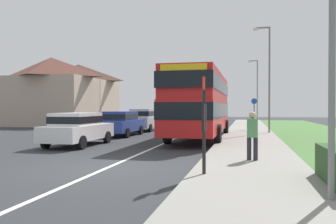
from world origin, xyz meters
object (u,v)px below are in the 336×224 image
(pedestrian_at_stop, at_px, (252,133))
(street_lamp_far, at_px, (256,87))
(double_decker_bus, at_px, (201,102))
(parked_car_white, at_px, (78,127))
(parked_car_silver, at_px, (144,119))
(bus_stop_sign, at_px, (204,118))
(street_lamp_mid, at_px, (268,73))
(parked_car_blue, at_px, (121,122))
(cycle_route_sign, at_px, (254,112))

(pedestrian_at_stop, height_order, street_lamp_far, street_lamp_far)
(double_decker_bus, bearing_deg, parked_car_white, -136.06)
(parked_car_silver, bearing_deg, double_decker_bus, -48.05)
(bus_stop_sign, height_order, street_lamp_mid, street_lamp_mid)
(parked_car_blue, bearing_deg, bus_stop_sign, -60.94)
(parked_car_white, relative_size, street_lamp_far, 0.61)
(parked_car_blue, relative_size, parked_car_silver, 1.13)
(parked_car_blue, xyz_separation_m, cycle_route_sign, (8.33, 6.80, 0.56))
(street_lamp_far, bearing_deg, bus_stop_sign, -93.70)
(parked_car_white, bearing_deg, pedestrian_at_stop, -24.68)
(parked_car_white, xyz_separation_m, bus_stop_sign, (6.71, -6.27, 0.68))
(pedestrian_at_stop, distance_m, street_lamp_far, 30.57)
(parked_car_silver, bearing_deg, pedestrian_at_stop, -61.07)
(parked_car_silver, height_order, street_lamp_far, street_lamp_far)
(double_decker_bus, bearing_deg, pedestrian_at_stop, -72.13)
(parked_car_blue, xyz_separation_m, bus_stop_sign, (6.72, -12.10, 0.67))
(parked_car_blue, bearing_deg, pedestrian_at_stop, -50.02)
(cycle_route_sign, height_order, street_lamp_far, street_lamp_far)
(cycle_route_sign, bearing_deg, double_decker_bus, -112.42)
(parked_car_blue, xyz_separation_m, street_lamp_mid, (9.15, 3.54, 3.30))
(cycle_route_sign, bearing_deg, street_lamp_far, 87.86)
(parked_car_silver, relative_size, pedestrian_at_stop, 2.35)
(parked_car_silver, relative_size, cycle_route_sign, 1.56)
(pedestrian_at_stop, xyz_separation_m, street_lamp_far, (0.91, 30.39, 3.22))
(parked_car_blue, relative_size, cycle_route_sign, 1.76)
(pedestrian_at_stop, xyz_separation_m, street_lamp_mid, (1.20, 13.02, 3.19))
(street_lamp_mid, bearing_deg, bus_stop_sign, -98.82)
(parked_car_blue, bearing_deg, cycle_route_sign, 39.22)
(parked_car_white, distance_m, street_lamp_mid, 13.51)
(double_decker_bus, distance_m, parked_car_white, 7.28)
(cycle_route_sign, distance_m, street_lamp_mid, 4.34)
(cycle_route_sign, bearing_deg, pedestrian_at_stop, -91.33)
(bus_stop_sign, xyz_separation_m, cycle_route_sign, (1.61, 18.90, -0.11))
(double_decker_bus, relative_size, cycle_route_sign, 4.49)
(double_decker_bus, xyz_separation_m, pedestrian_at_stop, (2.78, -8.62, -1.17))
(double_decker_bus, height_order, parked_car_white, double_decker_bus)
(pedestrian_at_stop, height_order, street_lamp_mid, street_lamp_mid)
(parked_car_blue, relative_size, street_lamp_mid, 0.61)
(bus_stop_sign, relative_size, street_lamp_far, 0.36)
(cycle_route_sign, bearing_deg, street_lamp_mid, -75.86)
(pedestrian_at_stop, bearing_deg, parked_car_silver, 118.93)
(parked_car_white, relative_size, parked_car_silver, 1.14)
(double_decker_bus, height_order, parked_car_silver, double_decker_bus)
(double_decker_bus, height_order, street_lamp_far, street_lamp_far)
(pedestrian_at_stop, distance_m, bus_stop_sign, 2.95)
(cycle_route_sign, xyz_separation_m, street_lamp_mid, (0.82, -3.26, 2.74))
(parked_car_white, xyz_separation_m, parked_car_blue, (-0.01, 5.83, 0.00))
(street_lamp_far, bearing_deg, pedestrian_at_stop, -91.71)
(double_decker_bus, distance_m, parked_car_silver, 7.81)
(street_lamp_far, bearing_deg, double_decker_bus, -99.62)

